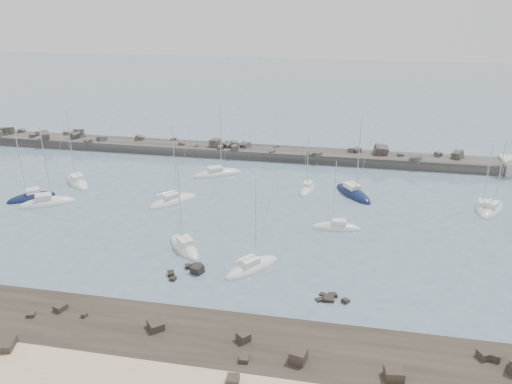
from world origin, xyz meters
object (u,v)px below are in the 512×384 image
Objects in this scene: sailboat_0 at (47,203)px; sailboat_5 at (184,248)px; sailboat_1 at (77,182)px; sailboat_9 at (336,228)px; sailboat_6 at (307,190)px; sailboat_7 at (252,268)px; sailboat_3 at (173,202)px; sailboat_2 at (31,198)px; sailboat_12 at (491,211)px; sailboat_10 at (482,208)px; sailboat_4 at (218,174)px; sailboat_8 at (353,194)px.

sailboat_0 is 1.08× the size of sailboat_5.
sailboat_1 is 1.28× the size of sailboat_9.
sailboat_6 is 0.83× the size of sailboat_7.
sailboat_2 is at bearing -172.67° from sailboat_3.
sailboat_7 is at bearing -20.36° from sailboat_0.
sailboat_0 is 1.12× the size of sailboat_2.
sailboat_12 is at bearing 0.58° from sailboat_1.
sailboat_7 reaches higher than sailboat_5.
sailboat_7 is at bearing -142.37° from sailboat_10.
sailboat_3 is 26.94m from sailboat_9.
sailboat_4 reaches higher than sailboat_10.
sailboat_5 is (6.85, -14.67, 0.01)m from sailboat_3.
sailboat_2 is 32.17m from sailboat_4.
sailboat_9 is at bearing -12.09° from sailboat_1.
sailboat_6 is 0.95× the size of sailboat_9.
sailboat_3 is 0.94× the size of sailboat_8.
sailboat_9 reaches higher than sailboat_6.
sailboat_9 is 25.10m from sailboat_10.
sailboat_9 is at bearing -152.89° from sailboat_10.
sailboat_12 reaches higher than sailboat_6.
sailboat_5 is at bearing -132.99° from sailboat_8.
sailboat_3 reaches higher than sailboat_2.
sailboat_8 is at bearing 172.30° from sailboat_12.
sailboat_8 is at bearing 4.22° from sailboat_1.
sailboat_6 is 0.85× the size of sailboat_12.
sailboat_5 is (26.50, -10.08, -0.00)m from sailboat_0.
sailboat_8 reaches higher than sailboat_7.
sailboat_4 is (23.37, 18.70, -0.02)m from sailboat_0.
sailboat_2 is 0.96× the size of sailboat_5.
sailboat_5 is at bearing -153.16° from sailboat_9.
sailboat_9 is (5.54, -14.15, -0.00)m from sailboat_6.
sailboat_6 is 7.78m from sailboat_8.
sailboat_7 is at bearing -20.52° from sailboat_2.
sailboat_0 is at bearing -164.52° from sailboat_8.
sailboat_0 reaches higher than sailboat_9.
sailboat_7 is (9.85, -3.41, -0.01)m from sailboat_5.
sailboat_7 is 41.12m from sailboat_12.
sailboat_3 is 16.19m from sailboat_5.
sailboat_2 is 0.98× the size of sailboat_12.
sailboat_3 is (19.91, -5.23, 0.01)m from sailboat_1.
sailboat_7 is 1.15× the size of sailboat_10.
sailboat_1 is 47.48m from sailboat_9.
sailboat_0 is 50.23m from sailboat_8.
sailboat_1 is 1.16× the size of sailboat_2.
sailboat_4 is 29.57m from sailboat_9.
sailboat_8 is 1.33× the size of sailboat_9.
sailboat_7 is 0.87× the size of sailboat_8.
sailboat_10 is at bearing 26.98° from sailboat_5.
sailboat_5 is 0.99× the size of sailboat_7.
sailboat_6 is 29.29m from sailboat_12.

